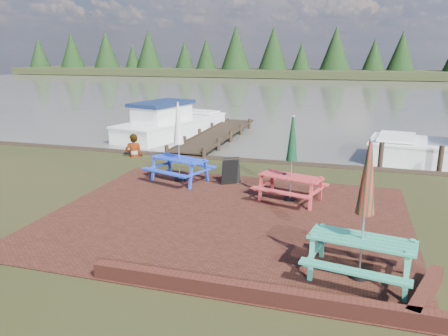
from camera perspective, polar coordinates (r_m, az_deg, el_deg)
ground at (r=10.35m, az=-1.18°, el=-8.39°), size 120.00×120.00×0.00m
paving at (r=11.23m, az=0.37°, el=-6.40°), size 9.00×7.50×0.02m
brick_wall at (r=7.76m, az=8.95°, el=-15.89°), size 6.21×1.79×0.30m
water at (r=46.32m, az=13.02°, el=9.56°), size 120.00×60.00×0.02m
far_treeline at (r=75.11m, az=14.72°, el=13.92°), size 120.00×10.00×8.10m
picnic_table_teal at (r=8.42m, az=17.67°, el=-8.02°), size 2.15×1.97×2.62m
picnic_table_red at (r=12.32m, az=8.75°, el=-0.54°), size 2.10×1.97×2.42m
picnic_table_blue at (r=14.10m, az=-5.89°, el=1.75°), size 2.27×2.14×2.56m
chalkboard at (r=13.83m, az=0.92°, el=-0.42°), size 0.54×0.73×0.83m
jetty at (r=21.68m, az=-0.97°, el=4.40°), size 1.76×9.08×1.00m
boat_jetty at (r=23.02m, az=-7.00°, el=5.66°), size 4.00×7.38×2.03m
person at (r=17.74m, az=-11.80°, el=4.36°), size 0.79×0.66×1.86m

